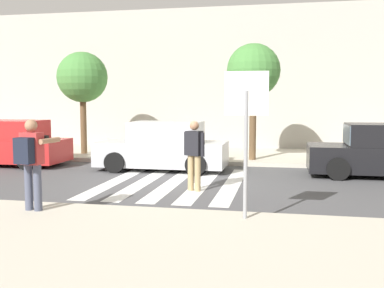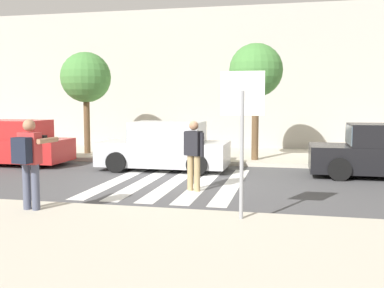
{
  "view_description": "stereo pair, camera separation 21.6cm",
  "coord_description": "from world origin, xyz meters",
  "views": [
    {
      "loc": [
        2.87,
        -11.48,
        2.21
      ],
      "look_at": [
        0.6,
        -0.2,
        1.1
      ],
      "focal_mm": 42.0,
      "sensor_mm": 36.0,
      "label": 1
    },
    {
      "loc": [
        3.08,
        -11.44,
        2.21
      ],
      "look_at": [
        0.6,
        -0.2,
        1.1
      ],
      "focal_mm": 42.0,
      "sensor_mm": 36.0,
      "label": 2
    }
  ],
  "objects": [
    {
      "name": "pedestrian_crossing",
      "position": [
        0.78,
        -0.81,
        0.97
      ],
      "size": [
        0.55,
        0.36,
        1.72
      ],
      "color": "tan",
      "rests_on": "ground"
    },
    {
      "name": "sidewalk_far",
      "position": [
        0.0,
        6.0,
        0.07
      ],
      "size": [
        60.0,
        4.8,
        0.14
      ],
      "primitive_type": "cube",
      "color": "beige",
      "rests_on": "ground"
    },
    {
      "name": "sidewalk_near",
      "position": [
        0.0,
        -6.2,
        0.07
      ],
      "size": [
        60.0,
        6.0,
        0.14
      ],
      "primitive_type": "cube",
      "color": "beige",
      "rests_on": "ground"
    },
    {
      "name": "stop_sign",
      "position": [
        2.26,
        -3.68,
        2.02
      ],
      "size": [
        0.76,
        0.08,
        2.58
      ],
      "color": "gray",
      "rests_on": "sidewalk_near"
    },
    {
      "name": "crosswalk_stripe_4",
      "position": [
        1.6,
        0.2,
        0.0
      ],
      "size": [
        0.44,
        5.2,
        0.01
      ],
      "primitive_type": "cube",
      "color": "silver",
      "rests_on": "ground"
    },
    {
      "name": "crosswalk_stripe_2",
      "position": [
        0.0,
        0.2,
        0.0
      ],
      "size": [
        0.44,
        5.2,
        0.01
      ],
      "primitive_type": "cube",
      "color": "silver",
      "rests_on": "ground"
    },
    {
      "name": "parked_car_red",
      "position": [
        -6.36,
        2.3,
        0.73
      ],
      "size": [
        4.1,
        1.92,
        1.55
      ],
      "color": "red",
      "rests_on": "ground"
    },
    {
      "name": "crosswalk_stripe_1",
      "position": [
        -0.8,
        0.2,
        0.0
      ],
      "size": [
        0.44,
        5.2,
        0.01
      ],
      "primitive_type": "cube",
      "color": "silver",
      "rests_on": "ground"
    },
    {
      "name": "street_tree_center",
      "position": [
        1.86,
        4.37,
        3.23
      ],
      "size": [
        1.86,
        1.86,
        4.06
      ],
      "color": "brown",
      "rests_on": "sidewalk_far"
    },
    {
      "name": "crosswalk_stripe_3",
      "position": [
        0.8,
        0.2,
        0.0
      ],
      "size": [
        0.44,
        5.2,
        0.01
      ],
      "primitive_type": "cube",
      "color": "silver",
      "rests_on": "ground"
    },
    {
      "name": "street_tree_west",
      "position": [
        -4.79,
        4.96,
        3.1
      ],
      "size": [
        1.96,
        1.96,
        3.97
      ],
      "color": "brown",
      "rests_on": "sidewalk_far"
    },
    {
      "name": "ground_plane",
      "position": [
        0.0,
        0.0,
        0.0
      ],
      "size": [
        120.0,
        120.0,
        0.0
      ],
      "primitive_type": "plane",
      "color": "#4C4C4F"
    },
    {
      "name": "parked_car_silver",
      "position": [
        -0.84,
        2.3,
        0.73
      ],
      "size": [
        4.1,
        1.92,
        1.55
      ],
      "color": "#B7BABF",
      "rests_on": "ground"
    },
    {
      "name": "photographer_with_backpack",
      "position": [
        -1.72,
        -3.91,
        1.17
      ],
      "size": [
        0.63,
        0.88,
        1.72
      ],
      "color": "#474C60",
      "rests_on": "sidewalk_near"
    },
    {
      "name": "crosswalk_stripe_0",
      "position": [
        -1.6,
        0.2,
        0.0
      ],
      "size": [
        0.44,
        5.2,
        0.01
      ],
      "primitive_type": "cube",
      "color": "silver",
      "rests_on": "ground"
    },
    {
      "name": "building_facade_far",
      "position": [
        0.0,
        10.4,
        3.16
      ],
      "size": [
        56.0,
        4.0,
        6.32
      ],
      "primitive_type": "cube",
      "color": "#ADA89E",
      "rests_on": "ground"
    }
  ]
}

